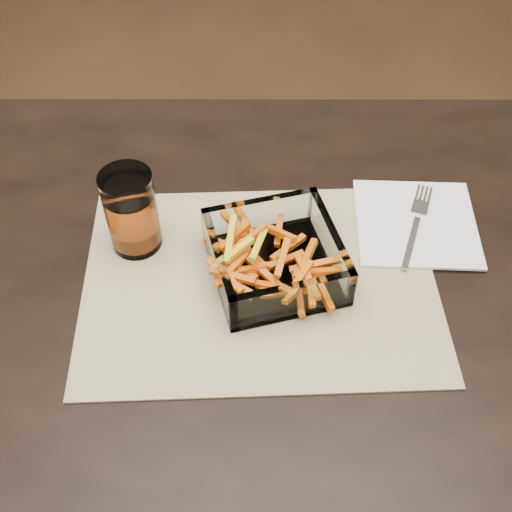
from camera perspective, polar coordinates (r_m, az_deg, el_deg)
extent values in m
cube|color=black|center=(0.81, 6.23, -6.17)|extent=(1.60, 0.90, 0.03)
cube|color=tan|center=(0.82, 0.34, -2.22)|extent=(0.46, 0.35, 0.00)
cube|color=white|center=(0.83, 1.69, -1.20)|extent=(0.19, 0.19, 0.01)
cube|color=white|center=(0.86, 0.35, 3.54)|extent=(0.15, 0.05, 0.06)
cube|color=white|center=(0.76, 3.27, -4.05)|extent=(0.15, 0.05, 0.06)
cube|color=white|center=(0.80, -3.32, -1.09)|extent=(0.05, 0.15, 0.06)
cube|color=white|center=(0.83, 6.60, 0.97)|extent=(0.05, 0.15, 0.06)
cylinder|color=white|center=(0.84, -11.03, 3.92)|extent=(0.07, 0.07, 0.12)
cylinder|color=#B44919|center=(0.85, -10.90, 3.30)|extent=(0.06, 0.06, 0.08)
cube|color=white|center=(0.91, 14.04, 2.87)|extent=(0.17, 0.17, 0.00)
cube|color=silver|center=(0.88, 13.62, 1.18)|extent=(0.04, 0.10, 0.00)
cube|color=silver|center=(0.93, 14.38, 4.20)|extent=(0.03, 0.03, 0.00)
cube|color=silver|center=(0.95, 14.16, 5.52)|extent=(0.01, 0.03, 0.00)
cube|color=silver|center=(0.95, 14.50, 5.43)|extent=(0.01, 0.03, 0.00)
cube|color=silver|center=(0.95, 14.85, 5.34)|extent=(0.01, 0.03, 0.00)
cube|color=silver|center=(0.95, 15.19, 5.25)|extent=(0.01, 0.03, 0.00)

